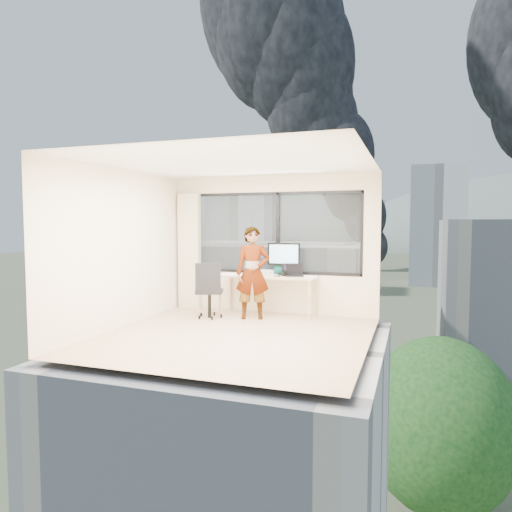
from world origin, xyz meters
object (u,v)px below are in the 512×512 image
at_px(chair, 209,289).
at_px(handbag, 280,269).
at_px(monitor, 284,259).
at_px(desk, 267,295).
at_px(laptop, 295,271).
at_px(person, 253,273).
at_px(game_console, 267,272).

xyz_separation_m(chair, handbag, (1.09, 0.80, 0.33)).
height_order(monitor, handbag, monitor).
distance_m(desk, monitor, 0.74).
bearing_deg(laptop, person, -170.09).
distance_m(desk, handbag, 0.55).
relative_size(game_console, laptop, 0.88).
bearing_deg(handbag, chair, -141.30).
xyz_separation_m(game_console, laptop, (0.61, -0.25, 0.07)).
height_order(desk, chair, chair).
xyz_separation_m(desk, laptop, (0.52, -0.02, 0.48)).
height_order(game_console, handbag, handbag).
relative_size(chair, monitor, 1.70).
relative_size(desk, monitor, 2.96).
bearing_deg(monitor, person, -133.08).
relative_size(chair, game_console, 3.47).
height_order(game_console, laptop, laptop).
relative_size(desk, laptop, 5.30).
relative_size(desk, person, 1.09).
bearing_deg(chair, game_console, 25.81).
bearing_deg(game_console, desk, -54.78).
bearing_deg(handbag, person, -115.90).
height_order(monitor, game_console, monitor).
bearing_deg(monitor, chair, -152.51).
height_order(desk, game_console, game_console).
bearing_deg(monitor, game_console, 161.63).
relative_size(desk, game_console, 6.04).
distance_m(chair, monitor, 1.49).
bearing_deg(person, game_console, 64.83).
relative_size(monitor, laptop, 1.79).
bearing_deg(person, chair, 175.86).
xyz_separation_m(person, monitor, (0.43, 0.52, 0.23)).
height_order(chair, laptop, chair).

